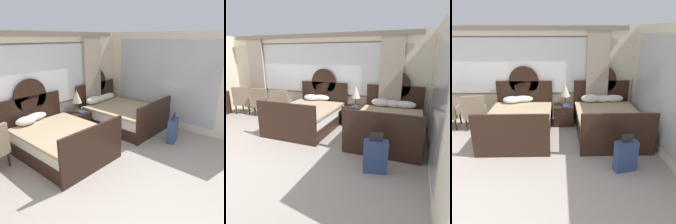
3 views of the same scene
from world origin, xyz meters
The scene contains 9 objects.
ground_plane centered at (0.00, 0.00, 0.00)m, with size 24.00×24.00×0.00m, color #9E9389.
wall_back_window centered at (0.00, 3.89, 1.43)m, with size 6.95×0.22×2.70m.
wall_right_mirror centered at (3.51, 1.67, 1.35)m, with size 0.08×4.49×2.70m.
bed_near_window centered at (0.29, 2.76, 0.35)m, with size 1.62×2.22×1.62m.
bed_near_mirror centered at (2.55, 2.78, 0.36)m, with size 1.62×2.22×1.62m.
nightstand_between_beds centered at (1.42, 3.44, 0.28)m, with size 0.55×0.58×0.56m.
table_lamp_on_nightstand centered at (1.48, 3.48, 0.99)m, with size 0.27×0.27×0.62m.
book_on_nightstand centered at (1.49, 3.33, 0.58)m, with size 0.18×0.26×0.03m.
suitcase_on_floor centered at (2.56, 1.09, 0.31)m, with size 0.46×0.27×0.76m.
Camera 1 is at (-2.41, -1.15, 2.55)m, focal length 35.90 mm.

